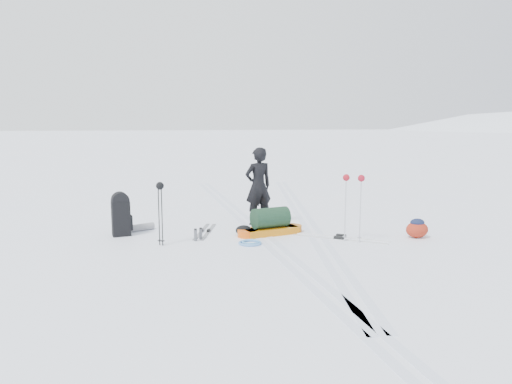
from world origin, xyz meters
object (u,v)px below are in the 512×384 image
expedition_rucksack (124,215)px  ski_poles_black (160,194)px  skier (258,186)px  pulk_sled (270,224)px

expedition_rucksack → ski_poles_black: 1.41m
skier → expedition_rucksack: 3.09m
skier → pulk_sled: bearing=77.2°
skier → ski_poles_black: bearing=18.7°
skier → expedition_rucksack: bearing=-6.2°
pulk_sled → expedition_rucksack: size_ratio=1.68×
pulk_sled → ski_poles_black: 2.49m
skier → ski_poles_black: 2.72m
ski_poles_black → skier: bearing=21.3°
skier → pulk_sled: skier is taller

